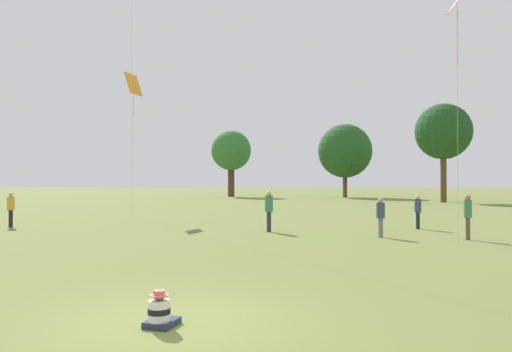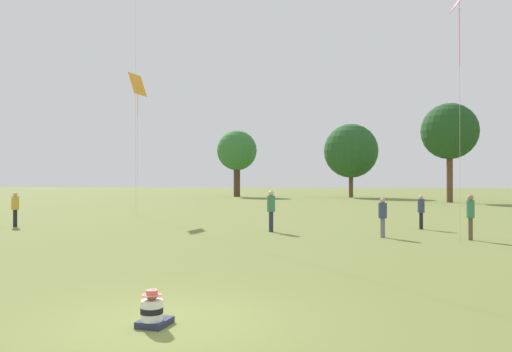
{
  "view_description": "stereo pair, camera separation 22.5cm",
  "coord_description": "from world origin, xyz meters",
  "px_view_note": "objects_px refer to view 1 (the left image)",
  "views": [
    {
      "loc": [
        2.63,
        -7.38,
        2.2
      ],
      "look_at": [
        -0.03,
        7.57,
        2.35
      ],
      "focal_mm": 35.0,
      "sensor_mm": 36.0,
      "label": 1
    },
    {
      "loc": [
        2.85,
        -7.34,
        2.2
      ],
      "look_at": [
        -0.03,
        7.57,
        2.35
      ],
      "focal_mm": 35.0,
      "sensor_mm": 36.0,
      "label": 2
    }
  ],
  "objects_px": {
    "kite_4": "(457,12)",
    "distant_tree_2": "(231,151)",
    "distant_tree_0": "(443,132)",
    "person_standing_4": "(11,206)",
    "seated_toddler": "(160,312)",
    "person_standing_0": "(418,209)",
    "person_standing_3": "(269,207)",
    "kite_1": "(133,86)",
    "person_standing_1": "(468,212)",
    "distant_tree_3": "(345,151)",
    "person_standing_2": "(381,214)"
  },
  "relations": [
    {
      "from": "person_standing_0",
      "to": "distant_tree_2",
      "type": "xyz_separation_m",
      "value": [
        -18.71,
        43.37,
        5.37
      ]
    },
    {
      "from": "kite_4",
      "to": "distant_tree_2",
      "type": "xyz_separation_m",
      "value": [
        -19.35,
        48.52,
        -1.85
      ]
    },
    {
      "from": "person_standing_2",
      "to": "person_standing_3",
      "type": "height_order",
      "value": "person_standing_3"
    },
    {
      "from": "kite_1",
      "to": "distant_tree_2",
      "type": "bearing_deg",
      "value": 56.82
    },
    {
      "from": "person_standing_1",
      "to": "distant_tree_3",
      "type": "relative_size",
      "value": 0.17
    },
    {
      "from": "person_standing_0",
      "to": "distant_tree_2",
      "type": "distance_m",
      "value": 47.54
    },
    {
      "from": "person_standing_1",
      "to": "distant_tree_3",
      "type": "height_order",
      "value": "distant_tree_3"
    },
    {
      "from": "person_standing_0",
      "to": "distant_tree_0",
      "type": "distance_m",
      "value": 31.08
    },
    {
      "from": "person_standing_2",
      "to": "distant_tree_0",
      "type": "distance_m",
      "value": 35.07
    },
    {
      "from": "person_standing_4",
      "to": "distant_tree_2",
      "type": "distance_m",
      "value": 46.08
    },
    {
      "from": "person_standing_1",
      "to": "distant_tree_0",
      "type": "xyz_separation_m",
      "value": [
        5.41,
        33.72,
        6.16
      ]
    },
    {
      "from": "kite_1",
      "to": "kite_4",
      "type": "distance_m",
      "value": 19.82
    },
    {
      "from": "kite_1",
      "to": "person_standing_1",
      "type": "bearing_deg",
      "value": -65.29
    },
    {
      "from": "person_standing_1",
      "to": "person_standing_2",
      "type": "relative_size",
      "value": 1.1
    },
    {
      "from": "distant_tree_2",
      "to": "distant_tree_3",
      "type": "bearing_deg",
      "value": -0.12
    },
    {
      "from": "kite_1",
      "to": "distant_tree_3",
      "type": "height_order",
      "value": "distant_tree_3"
    },
    {
      "from": "kite_1",
      "to": "distant_tree_2",
      "type": "distance_m",
      "value": 38.14
    },
    {
      "from": "person_standing_0",
      "to": "distant_tree_2",
      "type": "height_order",
      "value": "distant_tree_2"
    },
    {
      "from": "kite_4",
      "to": "person_standing_1",
      "type": "bearing_deg",
      "value": -168.23
    },
    {
      "from": "person_standing_3",
      "to": "person_standing_1",
      "type": "bearing_deg",
      "value": -39.54
    },
    {
      "from": "person_standing_0",
      "to": "kite_4",
      "type": "height_order",
      "value": "kite_4"
    },
    {
      "from": "seated_toddler",
      "to": "distant_tree_2",
      "type": "xyz_separation_m",
      "value": [
        -12.7,
        59.89,
        6.08
      ]
    },
    {
      "from": "kite_4",
      "to": "distant_tree_3",
      "type": "height_order",
      "value": "distant_tree_3"
    },
    {
      "from": "person_standing_2",
      "to": "seated_toddler",
      "type": "bearing_deg",
      "value": 174.29
    },
    {
      "from": "distant_tree_3",
      "to": "kite_1",
      "type": "bearing_deg",
      "value": -108.79
    },
    {
      "from": "distant_tree_2",
      "to": "distant_tree_0",
      "type": "bearing_deg",
      "value": -28.31
    },
    {
      "from": "person_standing_1",
      "to": "distant_tree_2",
      "type": "xyz_separation_m",
      "value": [
        -19.94,
        47.37,
        5.27
      ]
    },
    {
      "from": "person_standing_1",
      "to": "kite_4",
      "type": "relative_size",
      "value": 0.19
    },
    {
      "from": "seated_toddler",
      "to": "person_standing_0",
      "type": "relative_size",
      "value": 0.37
    },
    {
      "from": "seated_toddler",
      "to": "distant_tree_2",
      "type": "distance_m",
      "value": 61.52
    },
    {
      "from": "kite_4",
      "to": "distant_tree_3",
      "type": "distance_m",
      "value": 48.68
    },
    {
      "from": "person_standing_3",
      "to": "kite_1",
      "type": "relative_size",
      "value": 0.2
    },
    {
      "from": "kite_1",
      "to": "distant_tree_3",
      "type": "bearing_deg",
      "value": 34.2
    },
    {
      "from": "seated_toddler",
      "to": "kite_1",
      "type": "height_order",
      "value": "kite_1"
    },
    {
      "from": "distant_tree_0",
      "to": "distant_tree_2",
      "type": "height_order",
      "value": "distant_tree_0"
    },
    {
      "from": "kite_1",
      "to": "kite_4",
      "type": "xyz_separation_m",
      "value": [
        16.81,
        -10.5,
        0.09
      ]
    },
    {
      "from": "person_standing_0",
      "to": "kite_1",
      "type": "bearing_deg",
      "value": 108.45
    },
    {
      "from": "person_standing_2",
      "to": "person_standing_4",
      "type": "distance_m",
      "value": 17.04
    },
    {
      "from": "kite_4",
      "to": "distant_tree_2",
      "type": "relative_size",
      "value": 0.97
    },
    {
      "from": "person_standing_4",
      "to": "distant_tree_0",
      "type": "height_order",
      "value": "distant_tree_0"
    },
    {
      "from": "seated_toddler",
      "to": "distant_tree_0",
      "type": "height_order",
      "value": "distant_tree_0"
    },
    {
      "from": "person_standing_0",
      "to": "kite_4",
      "type": "bearing_deg",
      "value": -136.13
    },
    {
      "from": "distant_tree_0",
      "to": "distant_tree_2",
      "type": "bearing_deg",
      "value": 151.69
    },
    {
      "from": "person_standing_2",
      "to": "distant_tree_3",
      "type": "height_order",
      "value": "distant_tree_3"
    },
    {
      "from": "distant_tree_3",
      "to": "seated_toddler",
      "type": "bearing_deg",
      "value": -92.65
    },
    {
      "from": "person_standing_2",
      "to": "person_standing_4",
      "type": "bearing_deg",
      "value": 97.64
    },
    {
      "from": "person_standing_3",
      "to": "distant_tree_3",
      "type": "bearing_deg",
      "value": 57.93
    },
    {
      "from": "person_standing_0",
      "to": "distant_tree_3",
      "type": "xyz_separation_m",
      "value": [
        -3.25,
        43.34,
        5.21
      ]
    },
    {
      "from": "person_standing_0",
      "to": "person_standing_4",
      "type": "xyz_separation_m",
      "value": [
        -18.9,
        -2.4,
        0.06
      ]
    },
    {
      "from": "seated_toddler",
      "to": "kite_4",
      "type": "relative_size",
      "value": 0.06
    }
  ]
}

